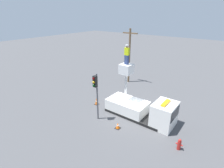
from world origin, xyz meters
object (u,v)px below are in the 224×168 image
bucket_truck (141,109)px  traffic_cone_curbside (118,126)px  utility_pole (129,54)px  worker (127,55)px  fire_hydrant (179,144)px  traffic_cone_rear (97,101)px  traffic_light_pole (96,88)px

bucket_truck → traffic_cone_curbside: bucket_truck is taller
utility_pole → worker: bearing=-60.1°
fire_hydrant → utility_pole: 14.16m
worker → traffic_cone_curbside: 6.29m
utility_pole → fire_hydrant: bearing=-42.1°
fire_hydrant → worker: bearing=161.1°
bucket_truck → fire_hydrant: 4.83m
fire_hydrant → traffic_cone_curbside: size_ratio=1.64×
bucket_truck → traffic_cone_rear: bucket_truck is taller
traffic_light_pole → utility_pole: utility_pole is taller
traffic_cone_curbside → traffic_light_pole: bearing=-178.2°
traffic_cone_curbside → utility_pole: bearing=117.6°
fire_hydrant → traffic_cone_rear: fire_hydrant is taller
traffic_cone_curbside → utility_pole: size_ratio=0.07×
traffic_cone_rear → utility_pole: 8.65m
bucket_truck → utility_pole: utility_pole is taller
worker → utility_pole: size_ratio=0.24×
traffic_light_pole → traffic_cone_rear: traffic_light_pole is taller
fire_hydrant → utility_pole: size_ratio=0.12×
traffic_cone_rear → utility_pole: (-0.84, 7.79, 3.66)m
worker → traffic_cone_rear: bearing=-168.3°
fire_hydrant → traffic_cone_rear: size_ratio=1.21×
utility_pole → traffic_light_pole: bearing=-74.3°
traffic_light_pole → worker: bearing=65.1°
traffic_cone_curbside → utility_pole: (-5.15, 9.86, 3.76)m
traffic_light_pole → utility_pole: size_ratio=0.61×
traffic_cone_rear → utility_pole: bearing=96.2°
worker → traffic_light_pole: size_ratio=0.39×
traffic_light_pole → traffic_cone_rear: size_ratio=6.02×
worker → traffic_light_pole: (-1.30, -2.81, -2.63)m
bucket_truck → traffic_cone_rear: bearing=-172.3°
traffic_light_pole → fire_hydrant: 7.90m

